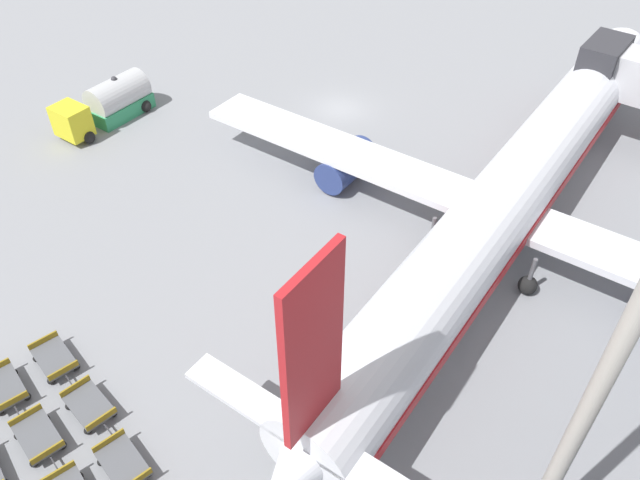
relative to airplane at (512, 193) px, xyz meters
The scene contains 9 objects.
ground_plane 17.59m from the airplane, 164.28° to the left, with size 500.00×500.00×0.00m, color gray.
airplane is the anchor object (origin of this frame).
fuel_tanker_primary 29.29m from the airplane, 164.40° to the right, with size 3.78×7.70×3.12m.
baggage_dolly_row_mid_a_col_a 27.36m from the airplane, 113.91° to the right, with size 3.19×1.80×0.92m.
baggage_dolly_row_mid_a_col_b 26.40m from the airplane, 106.95° to the right, with size 3.18×1.76×0.92m.
baggage_dolly_row_mid_b_col_a 25.14m from the airplane, 115.76° to the right, with size 3.18×1.77×0.92m.
baggage_dolly_row_mid_b_col_b 24.13m from the airplane, 107.92° to the right, with size 3.15×1.68×0.92m.
baggage_dolly_row_mid_b_col_c 23.87m from the airplane, 99.60° to the right, with size 3.18×1.77×0.92m.
stand_guidance_stripe 10.03m from the airplane, 88.72° to the right, with size 4.93×35.99×0.01m.
Camera 1 is at (27.34, -32.11, 24.33)m, focal length 35.00 mm.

